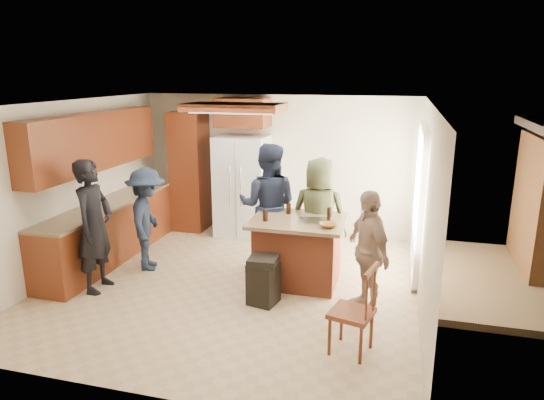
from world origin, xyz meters
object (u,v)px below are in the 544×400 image
(person_behind_right, at_px, (319,216))
(refrigerator, at_px, (242,186))
(person_front_left, at_px, (94,226))
(kitchen_island, at_px, (298,250))
(person_counter, at_px, (147,219))
(spindle_chair, at_px, (353,313))
(trash_bin, at_px, (263,280))
(person_side_right, at_px, (368,251))
(person_behind_left, at_px, (268,206))

(person_behind_right, xyz_separation_m, refrigerator, (-1.61, 1.33, 0.04))
(person_front_left, height_order, kitchen_island, person_front_left)
(kitchen_island, bearing_deg, person_counter, -177.89)
(spindle_chair, bearing_deg, trash_bin, 145.19)
(person_side_right, relative_size, spindle_chair, 1.55)
(person_behind_right, xyz_separation_m, person_counter, (-2.47, -0.56, -0.09))
(spindle_chair, bearing_deg, person_side_right, 86.95)
(person_behind_left, xyz_separation_m, person_side_right, (1.57, -1.09, -0.17))
(person_side_right, bearing_deg, refrigerator, -166.49)
(person_front_left, bearing_deg, kitchen_island, -73.75)
(person_behind_right, xyz_separation_m, kitchen_island, (-0.21, -0.47, -0.38))
(person_behind_left, bearing_deg, person_side_right, 140.68)
(person_behind_right, xyz_separation_m, spindle_chair, (0.73, -2.07, -0.41))
(refrigerator, xyz_separation_m, trash_bin, (1.12, -2.56, -0.58))
(person_front_left, height_order, person_behind_left, person_behind_left)
(person_counter, bearing_deg, refrigerator, -44.42)
(person_behind_right, bearing_deg, trash_bin, 70.89)
(person_counter, height_order, spindle_chair, person_counter)
(person_side_right, distance_m, trash_bin, 1.36)
(person_behind_left, height_order, refrigerator, person_behind_left)
(refrigerator, height_order, spindle_chair, refrigerator)
(refrigerator, distance_m, trash_bin, 2.85)
(person_side_right, height_order, spindle_chair, person_side_right)
(person_behind_right, bearing_deg, refrigerator, -36.71)
(kitchen_island, xyz_separation_m, spindle_chair, (0.93, -1.60, -0.02))
(person_counter, distance_m, kitchen_island, 2.29)
(spindle_chair, bearing_deg, person_front_left, 169.04)
(person_counter, bearing_deg, spindle_chair, -135.34)
(person_behind_left, relative_size, refrigerator, 1.05)
(refrigerator, bearing_deg, person_counter, -114.41)
(kitchen_island, relative_size, spindle_chair, 1.29)
(person_front_left, distance_m, refrigerator, 2.97)
(person_behind_left, relative_size, person_behind_right, 1.10)
(person_behind_left, bearing_deg, trash_bin, 98.40)
(person_front_left, distance_m, person_behind_left, 2.47)
(person_behind_right, distance_m, spindle_chair, 2.23)
(kitchen_island, distance_m, spindle_chair, 1.85)
(person_front_left, relative_size, person_behind_right, 1.05)
(person_counter, relative_size, kitchen_island, 1.21)
(person_behind_right, relative_size, spindle_chair, 1.73)
(trash_bin, bearing_deg, person_front_left, -175.80)
(refrigerator, bearing_deg, person_side_right, -44.74)
(spindle_chair, bearing_deg, refrigerator, 124.49)
(person_front_left, height_order, person_side_right, person_front_left)
(person_side_right, distance_m, spindle_chair, 1.08)
(kitchen_island, height_order, spindle_chair, spindle_chair)
(trash_bin, bearing_deg, person_behind_right, 68.00)
(kitchen_island, bearing_deg, person_front_left, -160.43)
(person_behind_left, height_order, trash_bin, person_behind_left)
(person_front_left, relative_size, person_counter, 1.17)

